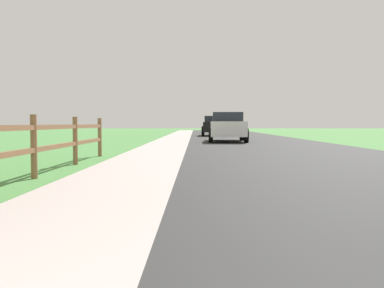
# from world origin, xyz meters

# --- Properties ---
(ground_plane) EXTENTS (120.00, 120.00, 0.00)m
(ground_plane) POSITION_xyz_m (0.00, 25.00, 0.00)
(ground_plane) COLOR #498240
(road_asphalt) EXTENTS (7.00, 66.00, 0.01)m
(road_asphalt) POSITION_xyz_m (3.50, 27.00, 0.00)
(road_asphalt) COLOR #292929
(road_asphalt) RESTS_ON ground
(curb_concrete) EXTENTS (6.00, 66.00, 0.01)m
(curb_concrete) POSITION_xyz_m (-3.00, 27.00, 0.00)
(curb_concrete) COLOR #AC9E98
(curb_concrete) RESTS_ON ground
(grass_verge) EXTENTS (5.00, 66.00, 0.00)m
(grass_verge) POSITION_xyz_m (-4.50, 27.00, 0.01)
(grass_verge) COLOR #498240
(grass_verge) RESTS_ON ground
(rail_fence) EXTENTS (0.11, 12.46, 1.12)m
(rail_fence) POSITION_xyz_m (-2.45, 6.05, 0.65)
(rail_fence) COLOR brown
(rail_fence) RESTS_ON ground
(parked_suv_white) EXTENTS (2.12, 4.73, 1.56)m
(parked_suv_white) POSITION_xyz_m (2.06, 22.53, 0.79)
(parked_suv_white) COLOR white
(parked_suv_white) RESTS_ON ground
(parked_car_black) EXTENTS (2.21, 4.83, 1.56)m
(parked_car_black) POSITION_xyz_m (1.90, 33.20, 0.82)
(parked_car_black) COLOR black
(parked_car_black) RESTS_ON ground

